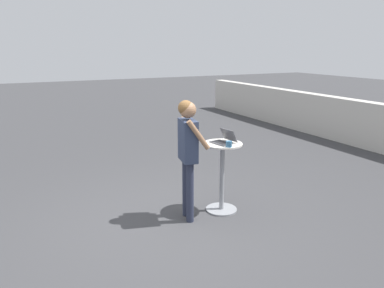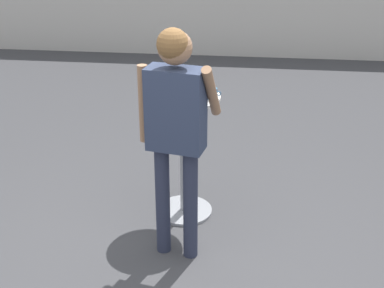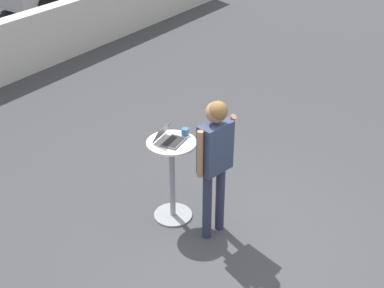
{
  "view_description": "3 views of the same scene",
  "coord_description": "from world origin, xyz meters",
  "px_view_note": "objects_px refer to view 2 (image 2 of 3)",
  "views": [
    {
      "loc": [
        4.63,
        -1.92,
        2.49
      ],
      "look_at": [
        -0.15,
        0.49,
        1.1
      ],
      "focal_mm": 35.0,
      "sensor_mm": 36.0,
      "label": 1
    },
    {
      "loc": [
        0.51,
        -3.07,
        2.56
      ],
      "look_at": [
        0.11,
        0.35,
        0.95
      ],
      "focal_mm": 50.0,
      "sensor_mm": 36.0,
      "label": 2
    },
    {
      "loc": [
        -4.35,
        -2.35,
        4.24
      ],
      "look_at": [
        -0.11,
        0.59,
        1.22
      ],
      "focal_mm": 50.0,
      "sensor_mm": 36.0,
      "label": 3
    }
  ],
  "objects_px": {
    "standing_person": "(175,117)",
    "laptop": "(183,89)",
    "coffee_mug": "(212,93)",
    "cafe_table": "(184,148)"
  },
  "relations": [
    {
      "from": "standing_person",
      "to": "laptop",
      "type": "bearing_deg",
      "value": 92.39
    },
    {
      "from": "standing_person",
      "to": "coffee_mug",
      "type": "bearing_deg",
      "value": 69.32
    },
    {
      "from": "cafe_table",
      "to": "standing_person",
      "type": "height_order",
      "value": "standing_person"
    },
    {
      "from": "coffee_mug",
      "to": "standing_person",
      "type": "xyz_separation_m",
      "value": [
        -0.21,
        -0.56,
        0.01
      ]
    },
    {
      "from": "cafe_table",
      "to": "laptop",
      "type": "xyz_separation_m",
      "value": [
        -0.01,
        0.02,
        0.51
      ]
    },
    {
      "from": "laptop",
      "to": "coffee_mug",
      "type": "distance_m",
      "value": 0.24
    },
    {
      "from": "coffee_mug",
      "to": "standing_person",
      "type": "relative_size",
      "value": 0.07
    },
    {
      "from": "coffee_mug",
      "to": "standing_person",
      "type": "height_order",
      "value": "standing_person"
    },
    {
      "from": "laptop",
      "to": "standing_person",
      "type": "height_order",
      "value": "standing_person"
    },
    {
      "from": "laptop",
      "to": "standing_person",
      "type": "bearing_deg",
      "value": -87.61
    }
  ]
}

